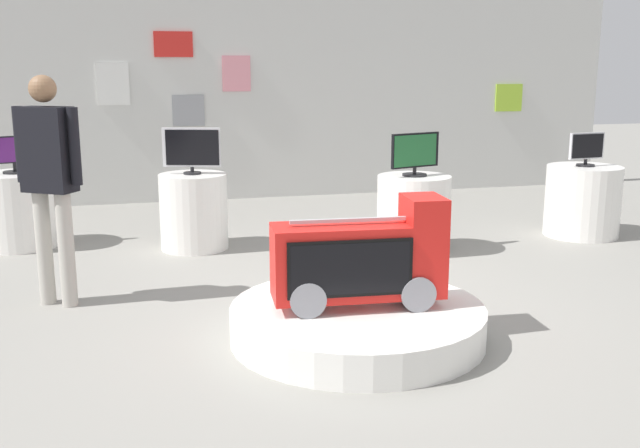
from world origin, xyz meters
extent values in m
plane|color=gray|center=(0.00, 0.00, 0.00)|extent=(30.00, 30.00, 0.00)
cube|color=silver|center=(0.00, 4.98, 1.61)|extent=(10.83, 0.10, 3.23)
cube|color=#9ECC33|center=(3.94, 4.91, 1.34)|extent=(0.43, 0.02, 0.40)
cube|color=gray|center=(-0.75, 4.91, 1.22)|extent=(0.42, 0.02, 0.41)
cube|color=white|center=(-1.70, 4.91, 1.57)|extent=(0.40, 0.02, 0.54)
cube|color=pink|center=(-0.10, 4.91, 1.70)|extent=(0.38, 0.02, 0.47)
cube|color=red|center=(-0.91, 4.91, 2.08)|extent=(0.50, 0.02, 0.32)
cylinder|color=white|center=(-0.09, -0.54, 0.11)|extent=(1.72, 1.72, 0.23)
cylinder|color=gray|center=(-0.45, -0.52, 0.35)|extent=(0.27, 0.43, 0.24)
cylinder|color=gray|center=(0.28, -0.57, 0.35)|extent=(0.27, 0.43, 0.24)
cube|color=red|center=(-0.09, -0.54, 0.55)|extent=(1.17, 0.45, 0.49)
cube|color=red|center=(0.36, -0.58, 0.88)|extent=(0.28, 0.38, 0.17)
cube|color=black|center=(-0.19, -0.73, 0.55)|extent=(0.81, 0.08, 0.37)
cube|color=black|center=(-0.19, -0.73, 0.55)|extent=(0.77, 0.08, 0.33)
cube|color=#B2B2B7|center=(-0.09, -0.54, 0.82)|extent=(0.91, 0.10, 0.02)
cylinder|color=white|center=(3.18, 1.79, 0.38)|extent=(0.79, 0.79, 0.76)
cylinder|color=black|center=(3.18, 1.79, 0.77)|extent=(0.19, 0.19, 0.02)
cylinder|color=black|center=(3.18, 1.79, 0.81)|extent=(0.04, 0.04, 0.06)
cube|color=silver|center=(3.18, 1.79, 0.97)|extent=(0.43, 0.08, 0.28)
cube|color=black|center=(3.18, 1.77, 0.97)|extent=(0.39, 0.06, 0.25)
cylinder|color=white|center=(-0.94, 2.25, 0.38)|extent=(0.67, 0.67, 0.76)
cylinder|color=black|center=(-0.94, 2.25, 0.77)|extent=(0.17, 0.17, 0.02)
cylinder|color=black|center=(-0.94, 2.25, 0.80)|extent=(0.04, 0.04, 0.05)
cube|color=silver|center=(-0.94, 2.25, 1.02)|extent=(0.56, 0.20, 0.38)
cube|color=black|center=(-0.93, 2.23, 1.02)|extent=(0.51, 0.16, 0.35)
cylinder|color=white|center=(1.15, 1.59, 0.38)|extent=(0.72, 0.72, 0.76)
cylinder|color=black|center=(1.15, 1.59, 0.77)|extent=(0.24, 0.24, 0.02)
cylinder|color=black|center=(1.15, 1.59, 0.81)|extent=(0.04, 0.04, 0.06)
cube|color=black|center=(1.15, 1.59, 1.01)|extent=(0.54, 0.19, 0.33)
cube|color=#1E5B2D|center=(1.15, 1.57, 1.01)|extent=(0.49, 0.16, 0.30)
cylinder|color=white|center=(-2.65, 2.76, 0.38)|extent=(0.74, 0.74, 0.76)
cylinder|color=black|center=(-2.65, 2.76, 0.77)|extent=(0.23, 0.23, 0.02)
cylinder|color=black|center=(-2.65, 2.76, 0.82)|extent=(0.04, 0.04, 0.08)
cube|color=black|center=(-2.65, 2.76, 0.99)|extent=(0.45, 0.15, 0.27)
cube|color=#561E6B|center=(-2.65, 2.74, 0.99)|extent=(0.41, 0.12, 0.24)
cylinder|color=#B2ADA3|center=(-2.02, 0.66, 0.44)|extent=(0.12, 0.12, 0.89)
cylinder|color=#B2ADA3|center=(-2.19, 0.77, 0.44)|extent=(0.12, 0.12, 0.89)
cube|color=black|center=(-2.11, 0.71, 1.20)|extent=(0.43, 0.37, 0.63)
sphere|color=#8C6647|center=(-2.11, 0.71, 1.65)|extent=(0.20, 0.20, 0.20)
cylinder|color=black|center=(-1.91, 0.58, 1.23)|extent=(0.08, 0.08, 0.57)
cylinder|color=black|center=(-2.31, 0.84, 1.23)|extent=(0.08, 0.08, 0.57)
camera|label=1|loc=(-1.50, -5.03, 1.82)|focal=41.11mm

